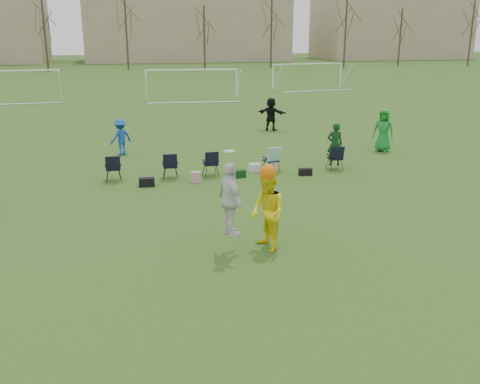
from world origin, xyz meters
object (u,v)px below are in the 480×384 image
object	(u,v)px
goal_left	(10,77)
fielder_black	(271,114)
goal_right	(308,69)
fielder_green_far	(383,130)
fielder_blue	(121,137)
center_contest	(254,206)
goal_mid	(192,76)

from	to	relation	value
goal_left	fielder_black	bearing A→B (deg)	-51.11
goal_left	goal_right	xyz separation A→B (m)	(26.00, 4.00, 0.00)
fielder_green_far	goal_left	xyz separation A→B (m)	(-19.79, 23.38, 0.95)
fielder_blue	goal_left	xyz separation A→B (m)	(-8.07, 21.47, 1.12)
center_contest	goal_right	bearing A→B (deg)	68.31
fielder_green_far	goal_mid	bearing A→B (deg)	147.43
fielder_blue	goal_right	distance (m)	31.17
fielder_black	goal_right	bearing A→B (deg)	-75.96
fielder_black	goal_mid	bearing A→B (deg)	-42.36
fielder_blue	fielder_black	size ratio (longest dim) A/B	0.88
goal_mid	goal_right	world-z (taller)	same
center_contest	goal_right	world-z (taller)	center_contest
fielder_green_far	goal_right	xyz separation A→B (m)	(6.21, 27.38, 0.95)
center_contest	goal_mid	distance (m)	31.57
fielder_blue	fielder_black	xyz separation A→B (m)	(8.25, 4.52, 0.11)
goal_left	goal_mid	world-z (taller)	same
fielder_green_far	goal_left	size ratio (longest dim) A/B	0.26
fielder_black	goal_right	distance (m)	23.11
fielder_blue	goal_mid	xyz separation A→B (m)	(5.93, 19.47, 1.12)
fielder_black	goal_mid	distance (m)	15.17
fielder_green_far	fielder_black	bearing A→B (deg)	160.70
goal_right	fielder_green_far	bearing A→B (deg)	-110.77
center_contest	fielder_black	bearing A→B (deg)	72.46
goal_left	goal_mid	distance (m)	14.14
fielder_black	goal_mid	world-z (taller)	goal_mid
center_contest	goal_left	xyz separation A→B (m)	(-11.11, 33.43, 0.76)
center_contest	goal_right	distance (m)	40.29
fielder_green_far	fielder_black	xyz separation A→B (m)	(-3.48, 6.43, -0.06)
goal_right	fielder_blue	bearing A→B (deg)	-133.15
fielder_black	center_contest	xyz separation A→B (m)	(-5.21, -16.47, 0.25)
fielder_blue	goal_mid	world-z (taller)	goal_mid
fielder_green_far	fielder_black	world-z (taller)	fielder_green_far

